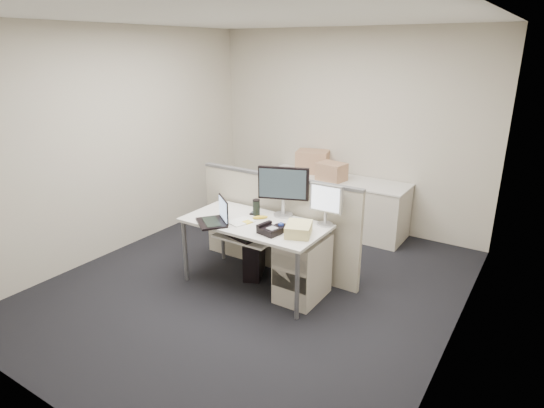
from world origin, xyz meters
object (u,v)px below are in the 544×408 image
Objects in this scene: desk at (255,228)px; desk_phone at (269,231)px; monitor_main at (283,192)px; laptop at (211,212)px.

desk is 0.36m from desk_phone.
desk is 0.49m from monitor_main.
laptop reaches higher than desk.
monitor_main is at bearing 88.16° from laptop.
desk_phone is at bearing -30.96° from desk.
desk is at bearing 160.57° from desk_phone.
laptop is (-0.49, -0.60, -0.14)m from monitor_main.
laptop reaches higher than desk_phone.
desk_phone reaches higher than desk.
monitor_main reaches higher than desk_phone.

